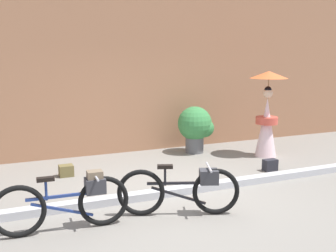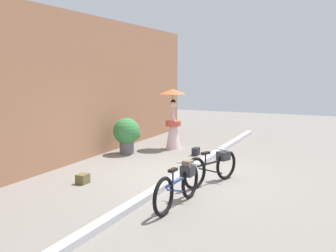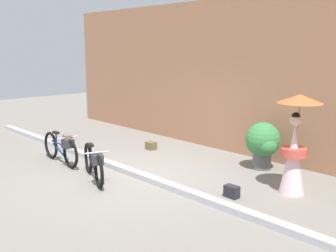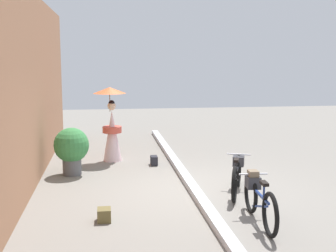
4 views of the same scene
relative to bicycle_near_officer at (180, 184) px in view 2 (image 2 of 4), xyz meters
name	(u,v)px [view 2 (image 2 of 4)]	position (x,y,z in m)	size (l,w,h in m)	color
ground_plane	(183,176)	(1.85, 0.71, -0.40)	(30.00, 30.00, 0.00)	gray
building_wall	(66,88)	(1.85, 4.07, 1.60)	(14.00, 0.40, 4.01)	#9E6B4C
sidewalk_curb	(183,174)	(1.85, 0.71, -0.34)	(14.00, 0.20, 0.12)	#B2B2B7
bicycle_near_officer	(180,184)	(0.00, 0.00, 0.00)	(1.76, 0.48, 0.77)	black
bicycle_far_side	(213,166)	(1.59, -0.12, -0.02)	(1.66, 0.73, 0.74)	black
person_with_parasol	(173,118)	(4.81, 2.27, 0.58)	(0.84, 0.84, 1.91)	silver
potted_plant_by_door	(127,133)	(3.50, 3.19, 0.22)	(0.81, 0.79, 1.09)	#59595B
backpack_on_pavement	(83,179)	(0.38, 2.47, -0.29)	(0.26, 0.22, 0.21)	brown
backpack_spare	(196,151)	(4.16, 1.24, -0.28)	(0.28, 0.16, 0.23)	#26262D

